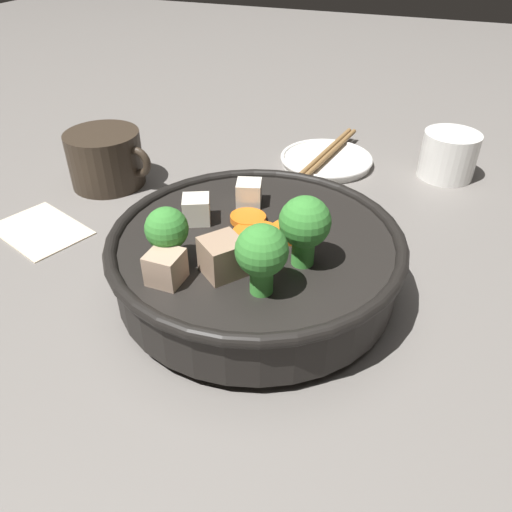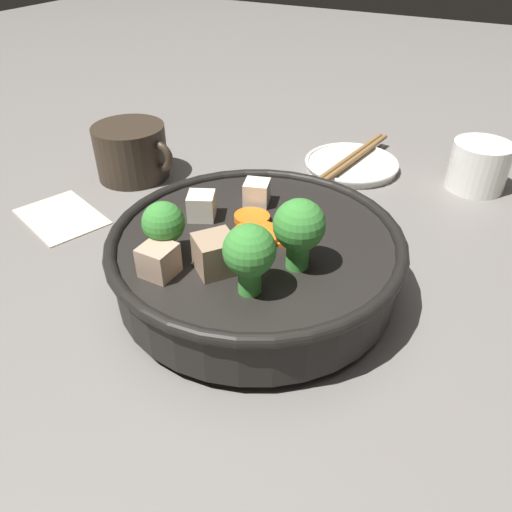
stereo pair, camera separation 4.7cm
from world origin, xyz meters
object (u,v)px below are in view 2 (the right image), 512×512
object	(u,v)px
stirfry_bowl	(255,254)
dark_mug	(132,152)
side_saucer	(351,164)
chopsticks_pair	(352,158)
tea_cup	(479,165)

from	to	relation	value
stirfry_bowl	dark_mug	world-z (taller)	stirfry_bowl
stirfry_bowl	side_saucer	distance (m)	0.31
dark_mug	chopsticks_pair	world-z (taller)	dark_mug
stirfry_bowl	chopsticks_pair	xyz separation A→B (m)	(-0.01, 0.30, -0.03)
side_saucer	dark_mug	world-z (taller)	dark_mug
chopsticks_pair	stirfry_bowl	bearing A→B (deg)	-88.24
dark_mug	side_saucer	bearing A→B (deg)	32.62
tea_cup	dark_mug	bearing A→B (deg)	-155.89
tea_cup	chopsticks_pair	xyz separation A→B (m)	(-0.16, -0.02, -0.02)
side_saucer	dark_mug	size ratio (longest dim) A/B	1.14
tea_cup	side_saucer	bearing A→B (deg)	-171.81
stirfry_bowl	side_saucer	xyz separation A→B (m)	(-0.01, 0.30, -0.04)
chopsticks_pair	tea_cup	bearing A→B (deg)	8.19
side_saucer	tea_cup	bearing A→B (deg)	8.19
stirfry_bowl	tea_cup	world-z (taller)	stirfry_bowl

